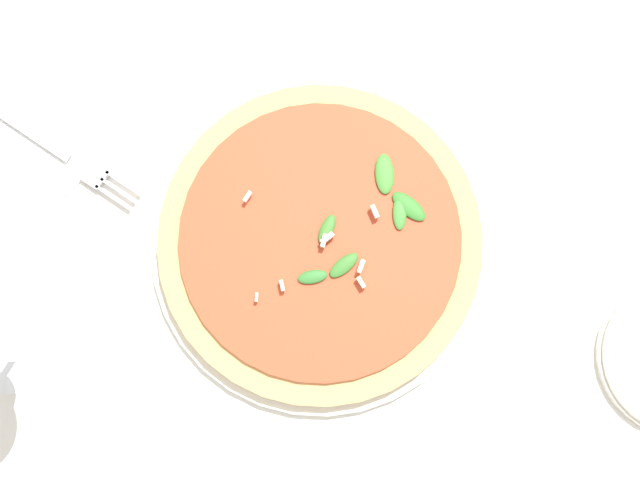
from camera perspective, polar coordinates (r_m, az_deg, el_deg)
name	(u,v)px	position (r m, az deg, el deg)	size (l,w,h in m)	color
ground_plane	(323,212)	(0.77, 0.26, 2.14)	(6.00, 6.00, 0.00)	silver
pizza_arugula_main	(320,242)	(0.75, 0.02, -0.16)	(0.34, 0.34, 0.05)	silver
napkin	(42,139)	(0.84, -20.42, 7.20)	(0.13, 0.09, 0.01)	white
fork	(47,142)	(0.83, -20.11, 7.01)	(0.22, 0.09, 0.00)	silver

